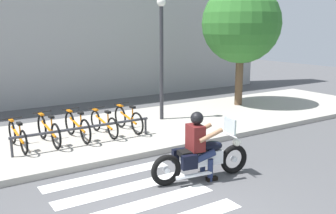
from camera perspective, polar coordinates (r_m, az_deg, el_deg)
The scene contains 14 objects.
sidewalk at distance 10.63m, azimuth -15.75°, elevation -4.95°, with size 24.00×4.40×0.15m, color #A8A399.
crosswalk_stripe_3 at distance 6.95m, azimuth -3.61°, elevation -14.40°, with size 2.80×0.40×0.01m, color white.
crosswalk_stripe_4 at distance 7.59m, azimuth -6.62°, elevation -12.08°, with size 2.80×0.40×0.01m, color white.
crosswalk_stripe_5 at distance 8.27m, azimuth -9.10°, elevation -10.09°, with size 2.80×0.40×0.01m, color white.
motorcycle at distance 7.86m, azimuth 5.12°, elevation -7.61°, with size 2.20×0.77×1.23m.
rider at distance 7.72m, azimuth 4.65°, elevation -5.12°, with size 0.68×0.60×1.44m.
bicycle_0 at distance 9.97m, azimuth -21.63°, elevation -4.04°, with size 0.48×1.64×0.72m.
bicycle_1 at distance 10.12m, azimuth -17.47°, elevation -3.36°, with size 0.48×1.71×0.79m.
bicycle_2 at distance 10.33m, azimuth -13.45°, elevation -2.82°, with size 0.48×1.69×0.79m.
bicycle_3 at distance 10.60m, azimuth -9.61°, elevation -2.42°, with size 0.48×1.65×0.72m.
bicycle_4 at distance 10.90m, azimuth -5.97°, elevation -1.82°, with size 0.48×1.60×0.77m.
bike_rack at distance 9.81m, azimuth -12.38°, elevation -3.21°, with size 3.61×0.07×0.49m.
street_lamp at distance 11.99m, azimuth -0.99°, elevation 8.79°, with size 0.28×0.28×3.95m.
tree_near_rack at distance 14.55m, azimuth 10.92°, elevation 12.15°, with size 2.93×2.93×4.66m.
Camera 1 is at (-2.86, -4.66, 3.09)m, focal length 40.65 mm.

